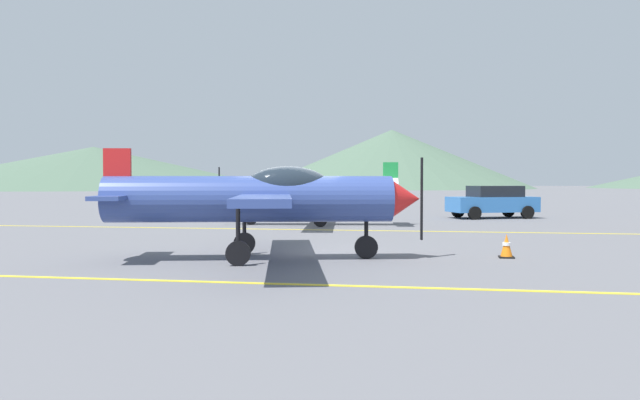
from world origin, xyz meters
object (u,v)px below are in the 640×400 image
object	(u,v)px
airplane_near	(262,197)
traffic_cone_front	(506,246)
car_sedan	(493,201)
airplane_mid	(310,190)

from	to	relation	value
airplane_near	traffic_cone_front	distance (m)	6.08
airplane_near	car_sedan	distance (m)	19.21
airplane_mid	car_sedan	distance (m)	10.31
airplane_near	traffic_cone_front	size ratio (longest dim) A/B	14.97
car_sedan	airplane_near	bearing A→B (deg)	-111.92
traffic_cone_front	car_sedan	bearing A→B (deg)	85.32
car_sedan	traffic_cone_front	size ratio (longest dim) A/B	7.90
car_sedan	traffic_cone_front	bearing A→B (deg)	-94.68
airplane_mid	car_sedan	bearing A→B (deg)	37.63
airplane_near	car_sedan	bearing A→B (deg)	68.08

